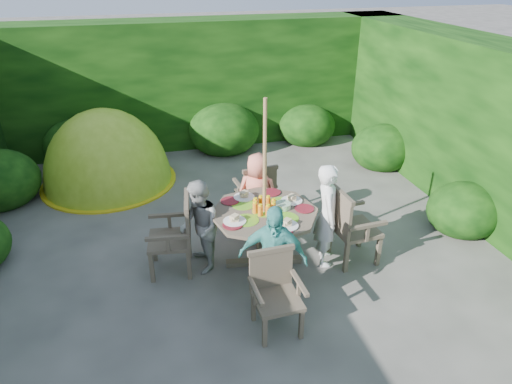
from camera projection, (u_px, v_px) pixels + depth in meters
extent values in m
plane|color=#494641|center=(229.00, 239.00, 6.47)|extent=(60.00, 60.00, 0.00)
cube|color=black|center=(188.00, 84.00, 9.34)|extent=(9.00, 1.00, 2.50)
cube|color=black|center=(489.00, 131.00, 6.80)|extent=(1.00, 9.00, 2.50)
cylinder|color=#453B2D|center=(264.00, 240.00, 5.78)|extent=(0.13, 0.13, 0.74)
cube|color=#453B2D|center=(264.00, 261.00, 5.93)|extent=(0.98, 0.26, 0.07)
cube|color=#453B2D|center=(264.00, 261.00, 5.93)|extent=(0.26, 0.98, 0.07)
cylinder|color=#453B2D|center=(264.00, 213.00, 5.60)|extent=(1.54, 1.54, 0.04)
cylinder|color=#67B31E|center=(246.00, 220.00, 5.39)|extent=(0.30, 0.30, 0.00)
cylinder|color=#67B31E|center=(286.00, 218.00, 5.44)|extent=(0.30, 0.30, 0.00)
cylinder|color=#67B31E|center=(244.00, 204.00, 5.74)|extent=(0.30, 0.30, 0.00)
cylinder|color=#67B31E|center=(281.00, 203.00, 5.78)|extent=(0.30, 0.30, 0.00)
cylinder|color=#67B31E|center=(264.00, 211.00, 5.59)|extent=(0.30, 0.30, 0.00)
cylinder|color=white|center=(292.00, 201.00, 5.81)|extent=(0.27, 0.27, 0.01)
cylinder|color=white|center=(244.00, 197.00, 5.90)|extent=(0.27, 0.27, 0.01)
cylinder|color=white|center=(235.00, 221.00, 5.36)|extent=(0.27, 0.27, 0.01)
cylinder|color=white|center=(287.00, 226.00, 5.27)|extent=(0.27, 0.27, 0.01)
cylinder|color=red|center=(304.00, 209.00, 5.63)|extent=(0.24, 0.24, 0.01)
cylinder|color=red|center=(272.00, 192.00, 6.02)|extent=(0.24, 0.24, 0.01)
cylinder|color=red|center=(230.00, 201.00, 5.81)|extent=(0.24, 0.24, 0.01)
cylinder|color=red|center=(233.00, 225.00, 5.29)|extent=(0.24, 0.24, 0.01)
cylinder|color=red|center=(283.00, 230.00, 5.18)|extent=(0.24, 0.24, 0.01)
cylinder|color=green|center=(283.00, 206.00, 5.64)|extent=(0.20, 0.20, 0.07)
cylinder|color=olive|center=(264.00, 188.00, 5.45)|extent=(0.05, 0.05, 2.20)
cube|color=#453B2D|center=(355.00, 229.00, 5.85)|extent=(0.56, 0.58, 0.05)
cube|color=#453B2D|center=(378.00, 251.00, 5.83)|extent=(0.06, 0.06, 0.44)
cube|color=#453B2D|center=(360.00, 232.00, 6.21)|extent=(0.06, 0.06, 0.44)
cube|color=#453B2D|center=(346.00, 257.00, 5.70)|extent=(0.06, 0.06, 0.44)
cube|color=#453B2D|center=(330.00, 238.00, 6.08)|extent=(0.06, 0.06, 0.44)
cube|color=#453B2D|center=(340.00, 213.00, 5.65)|extent=(0.08, 0.55, 0.52)
cube|color=#453B2D|center=(368.00, 226.00, 5.52)|extent=(0.53, 0.09, 0.04)
cube|color=#453B2D|center=(346.00, 205.00, 5.98)|extent=(0.53, 0.09, 0.04)
cube|color=#453B2D|center=(169.00, 240.00, 5.64)|extent=(0.57, 0.59, 0.05)
cube|color=#453B2D|center=(154.00, 246.00, 5.92)|extent=(0.06, 0.06, 0.43)
cube|color=#453B2D|center=(152.00, 267.00, 5.52)|extent=(0.06, 0.06, 0.43)
cube|color=#453B2D|center=(189.00, 244.00, 5.97)|extent=(0.06, 0.06, 0.43)
cube|color=#453B2D|center=(189.00, 264.00, 5.57)|extent=(0.06, 0.06, 0.43)
cube|color=#453B2D|center=(188.00, 220.00, 5.54)|extent=(0.11, 0.53, 0.51)
cube|color=#453B2D|center=(169.00, 215.00, 5.78)|extent=(0.51, 0.11, 0.04)
cube|color=#453B2D|center=(167.00, 238.00, 5.31)|extent=(0.51, 0.11, 0.04)
cube|color=#453B2D|center=(255.00, 194.00, 6.81)|extent=(0.54, 0.52, 0.05)
cube|color=#453B2D|center=(263.00, 198.00, 7.14)|extent=(0.05, 0.05, 0.40)
cube|color=#453B2D|center=(237.00, 203.00, 7.01)|extent=(0.05, 0.05, 0.40)
cube|color=#453B2D|center=(273.00, 210.00, 6.79)|extent=(0.05, 0.05, 0.40)
cube|color=#453B2D|center=(246.00, 215.00, 6.66)|extent=(0.05, 0.05, 0.40)
cube|color=#453B2D|center=(260.00, 185.00, 6.50)|extent=(0.49, 0.09, 0.47)
cube|color=#453B2D|center=(270.00, 180.00, 6.80)|extent=(0.10, 0.48, 0.04)
cube|color=#453B2D|center=(239.00, 185.00, 6.64)|extent=(0.10, 0.48, 0.04)
cube|color=#453B2D|center=(277.00, 300.00, 4.73)|extent=(0.49, 0.47, 0.05)
cube|color=#453B2D|center=(265.00, 332.00, 4.60)|extent=(0.05, 0.05, 0.38)
cube|color=#453B2D|center=(301.00, 324.00, 4.70)|extent=(0.05, 0.05, 0.38)
cube|color=#453B2D|center=(253.00, 306.00, 4.94)|extent=(0.05, 0.05, 0.38)
cube|color=#453B2D|center=(288.00, 299.00, 5.04)|extent=(0.05, 0.05, 0.38)
cube|color=#453B2D|center=(271.00, 269.00, 4.80)|extent=(0.47, 0.05, 0.45)
cube|color=#453B2D|center=(256.00, 291.00, 4.58)|extent=(0.06, 0.45, 0.04)
cube|color=#453B2D|center=(299.00, 282.00, 4.71)|extent=(0.06, 0.45, 0.04)
imported|color=white|center=(328.00, 215.00, 5.71)|extent=(0.46, 0.57, 1.37)
imported|color=#AAA9A4|center=(200.00, 227.00, 5.60)|extent=(0.50, 0.62, 1.21)
imported|color=#FA8167|center=(257.00, 194.00, 6.38)|extent=(0.70, 0.60, 1.21)
imported|color=teal|center=(273.00, 259.00, 4.95)|extent=(0.82, 0.60, 1.29)
ellipsoid|color=#8EB122|center=(110.00, 182.00, 8.10)|extent=(2.75, 2.75, 2.65)
ellipsoid|color=black|center=(94.00, 202.00, 7.44)|extent=(0.83, 0.61, 0.91)
cylinder|color=gold|center=(110.00, 181.00, 8.09)|extent=(2.32, 2.32, 0.03)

